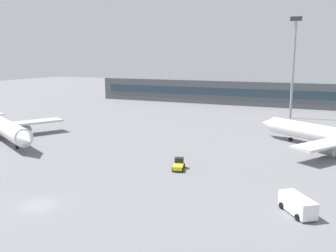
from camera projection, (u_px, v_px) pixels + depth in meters
ground_plane at (169, 139)px, 81.02m from camera, size 400.00×400.00×0.00m
terminal_building at (240, 92)px, 141.90m from camera, size 115.73×12.13×9.00m
airplane_near at (1, 125)px, 80.95m from camera, size 37.11×26.92×10.04m
baggage_tug_yellow at (179, 164)px, 59.38m from camera, size 2.57×3.87×1.75m
service_van_white at (297, 204)px, 42.46m from camera, size 4.73×5.36×2.08m
floodlight_tower_west at (294, 61)px, 106.03m from camera, size 3.20×0.80×29.28m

